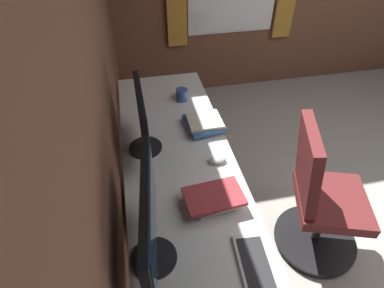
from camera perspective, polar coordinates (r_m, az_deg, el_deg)
The scene contains 11 objects.
wall_back at distance 1.15m, azimuth -18.97°, elevation 0.51°, with size 5.31×0.10×2.60m, color brown.
desk at distance 1.80m, azimuth -1.57°, elevation -7.05°, with size 2.26×0.65×0.73m.
drawer_pedestal at distance 2.00m, azimuth -1.74°, elevation -14.93°, with size 0.40×0.51×0.69m.
monitor_primary at distance 1.79m, azimuth -9.00°, elevation 4.66°, with size 0.49×0.20×0.39m.
monitor_secondary at distance 1.25m, azimuth -7.67°, elevation -13.94°, with size 0.58×0.20×0.46m.
keyboard_main at distance 1.43m, azimuth 12.18°, elevation -22.83°, with size 0.43×0.17×0.02m.
mouse_main at distance 1.82m, azimuth 4.59°, elevation -2.89°, with size 0.06×0.10×0.03m, color silver.
book_stack_near at distance 1.60m, azimuth 4.08°, elevation -9.71°, with size 0.21×0.30×0.07m.
book_stack_far at distance 2.05m, azimuth 2.17°, elevation 3.80°, with size 0.26×0.25×0.07m.
coffee_mug at distance 2.32m, azimuth -1.87°, elevation 8.95°, with size 0.13×0.09×0.09m.
office_chair at distance 2.14m, azimuth 22.05°, elevation -9.42°, with size 0.56×0.60×0.97m.
Camera 1 is at (-0.88, 1.99, 2.01)m, focal length 29.45 mm.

